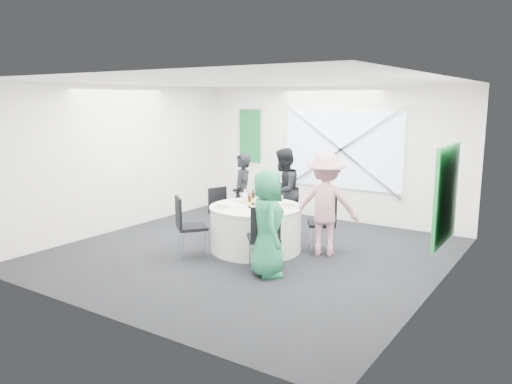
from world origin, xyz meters
The scene contains 45 objects.
floor centered at (0.00, 0.00, 0.00)m, with size 6.00×6.00×0.00m, color black.
ceiling centered at (0.00, 0.00, 2.80)m, with size 6.00×6.00×0.00m, color white.
wall_back centered at (0.00, 3.00, 1.40)m, with size 6.00×6.00×0.00m, color white.
wall_front centered at (0.00, -3.00, 1.40)m, with size 6.00×6.00×0.00m, color white.
wall_left centered at (-3.00, 0.00, 1.40)m, with size 6.00×6.00×0.00m, color white.
wall_right centered at (3.00, 0.00, 1.40)m, with size 6.00×6.00×0.00m, color white.
window_panel centered at (0.30, 2.96, 1.50)m, with size 2.60×0.03×1.60m, color white.
window_brace_a centered at (0.30, 2.92, 1.50)m, with size 0.05×0.05×3.16m, color silver.
window_brace_b centered at (0.30, 2.92, 1.50)m, with size 0.05×0.05×3.16m, color silver.
green_banner centered at (-2.00, 2.95, 1.70)m, with size 0.55×0.04×1.20m, color #136228.
green_sign centered at (2.94, 0.60, 1.20)m, with size 0.05×1.20×1.40m, color #177F35.
banquet_table centered at (0.00, 0.20, 0.38)m, with size 1.56×1.56×0.76m.
chair_back centered at (-0.11, 1.41, 0.52)m, with size 0.44×0.45×0.89m.
chair_back_left centered at (-1.07, 0.62, 0.53)m, with size 0.53×0.53×0.90m.
chair_back_right centered at (1.00, 0.83, 0.56)m, with size 0.60×0.60×0.95m.
chair_front_right centered at (0.72, -0.66, 0.60)m, with size 0.65×0.65×1.01m.
chair_front_left centered at (-0.73, -0.72, 0.58)m, with size 0.63×0.63×0.99m.
person_man_back_left centered at (-0.75, 0.86, 0.77)m, with size 0.56×0.37×1.55m, color black.
person_man_back centered at (-0.19, 1.42, 0.81)m, with size 0.79×0.43×1.63m, color black.
person_woman_pink centered at (1.09, 0.60, 0.84)m, with size 1.09×0.50×1.68m, color #BF7B8D.
person_woman_green centered at (0.82, -0.73, 0.77)m, with size 0.76×0.49×1.55m, color #21794F.
plate_back centered at (-0.06, 0.77, 0.77)m, with size 0.26×0.26×0.01m.
plate_back_left centered at (-0.45, 0.42, 0.77)m, with size 0.28×0.28×0.01m.
plate_back_right centered at (0.43, 0.51, 0.78)m, with size 0.29×0.29×0.04m.
plate_front_right centered at (0.42, -0.11, 0.78)m, with size 0.27×0.27×0.04m.
plate_front_left centered at (-0.41, -0.23, 0.77)m, with size 0.28×0.28×0.01m.
napkin centered at (-0.37, -0.21, 0.80)m, with size 0.19×0.13×0.05m, color silver.
beer_bottle_a centered at (-0.09, 0.24, 0.87)m, with size 0.06×0.06×0.27m.
beer_bottle_b centered at (0.07, 0.36, 0.86)m, with size 0.06×0.06×0.26m.
beer_bottle_c centered at (0.14, 0.16, 0.85)m, with size 0.06×0.06×0.25m.
beer_bottle_d centered at (-0.01, 0.03, 0.85)m, with size 0.06×0.06×0.24m.
green_water_bottle centered at (0.23, 0.33, 0.88)m, with size 0.08×0.08×0.31m.
clear_water_bottle centered at (-0.17, 0.12, 0.87)m, with size 0.08×0.08×0.28m.
wine_glass_a centered at (0.02, 0.54, 0.88)m, with size 0.07×0.07×0.17m.
wine_glass_b centered at (-0.32, 0.39, 0.88)m, with size 0.07×0.07×0.17m.
wine_glass_c centered at (-0.37, 0.30, 0.88)m, with size 0.07×0.07×0.17m.
wine_glass_d centered at (-0.11, 0.58, 0.88)m, with size 0.07×0.07×0.17m.
wine_glass_e centered at (0.35, 0.45, 0.88)m, with size 0.07×0.07×0.17m.
wine_glass_f centered at (0.32, 0.28, 0.88)m, with size 0.07×0.07×0.17m.
fork_a centered at (0.56, 0.32, 0.76)m, with size 0.01×0.15×0.01m, color silver.
knife_a centered at (0.41, 0.60, 0.76)m, with size 0.01×0.15×0.01m, color silver.
fork_b centered at (0.32, -0.28, 0.76)m, with size 0.01×0.15×0.01m, color silver.
knife_b centered at (0.55, 0.02, 0.76)m, with size 0.01×0.15×0.01m, color silver.
fork_c centered at (-0.53, -0.03, 0.76)m, with size 0.01×0.15×0.01m, color silver.
knife_c centered at (-0.36, -0.25, 0.76)m, with size 0.01×0.15×0.01m, color silver.
Camera 1 is at (4.52, -6.60, 2.50)m, focal length 35.00 mm.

